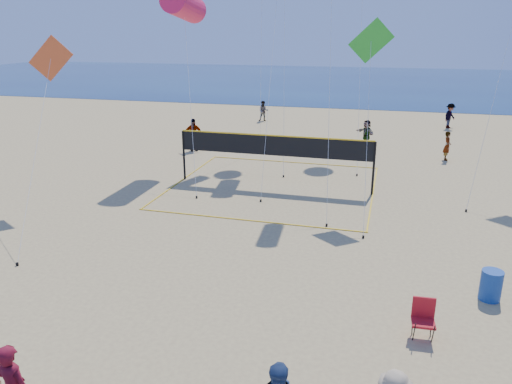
# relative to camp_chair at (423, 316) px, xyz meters

# --- Properties ---
(ground) EXTENTS (120.00, 120.00, 0.00)m
(ground) POSITION_rel_camp_chair_xyz_m (-4.54, -2.33, -0.55)
(ground) COLOR tan
(ground) RESTS_ON ground
(ocean) EXTENTS (140.00, 50.00, 0.03)m
(ocean) POSITION_rel_camp_chair_xyz_m (-4.54, 59.67, -0.54)
(ocean) COLOR #10224E
(ocean) RESTS_ON ground
(far_person_0) EXTENTS (1.23, 0.91, 1.93)m
(far_person_0) POSITION_rel_camp_chair_xyz_m (-12.14, 16.36, 0.41)
(far_person_0) COLOR gray
(far_person_0) RESTS_ON ground
(far_person_1) EXTENTS (1.37, 1.46, 1.64)m
(far_person_1) POSITION_rel_camp_chair_xyz_m (-2.23, 20.14, 0.27)
(far_person_1) COLOR gray
(far_person_1) RESTS_ON ground
(far_person_2) EXTENTS (0.38, 0.58, 1.60)m
(far_person_2) POSITION_rel_camp_chair_xyz_m (2.26, 17.79, 0.25)
(far_person_2) COLOR gray
(far_person_2) RESTS_ON ground
(far_person_3) EXTENTS (0.88, 0.75, 1.58)m
(far_person_3) POSITION_rel_camp_chair_xyz_m (-10.42, 26.99, 0.23)
(far_person_3) COLOR gray
(far_person_3) RESTS_ON ground
(far_person_4) EXTENTS (1.21, 1.33, 1.79)m
(far_person_4) POSITION_rel_camp_chair_xyz_m (3.40, 27.58, 0.34)
(far_person_4) COLOR gray
(far_person_4) RESTS_ON ground
(camp_chair) EXTENTS (0.55, 0.68, 1.09)m
(camp_chair) POSITION_rel_camp_chair_xyz_m (0.00, 0.00, 0.00)
(camp_chair) COLOR #B2141D
(camp_chair) RESTS_ON ground
(trash_barrel) EXTENTS (0.75, 0.75, 0.85)m
(trash_barrel) POSITION_rel_camp_chair_xyz_m (1.88, 2.25, -0.13)
(trash_barrel) COLOR navy
(trash_barrel) RESTS_ON ground
(volleyball_net) EXTENTS (9.24, 9.09, 2.43)m
(volleyball_net) POSITION_rel_camp_chair_xyz_m (-5.97, 10.66, 1.11)
(volleyball_net) COLOR black
(volleyball_net) RESTS_ON ground
(kite_0) EXTENTS (3.14, 7.06, 8.93)m
(kite_0) POSITION_rel_camp_chair_xyz_m (-11.27, 13.62, 7.51)
(kite_0) COLOR #E31D4E
(kite_0) RESTS_ON ground
(kite_3) EXTENTS (3.47, 6.61, 6.76)m
(kite_3) POSITION_rel_camp_chair_xyz_m (-14.36, 6.86, 5.04)
(kite_3) COLOR #DD5729
(kite_3) RESTS_ON ground
(kite_4) EXTENTS (1.76, 4.29, 7.41)m
(kite_4) POSITION_rel_camp_chair_xyz_m (-1.96, 9.54, 5.70)
(kite_4) COLOR green
(kite_4) RESTS_ON ground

